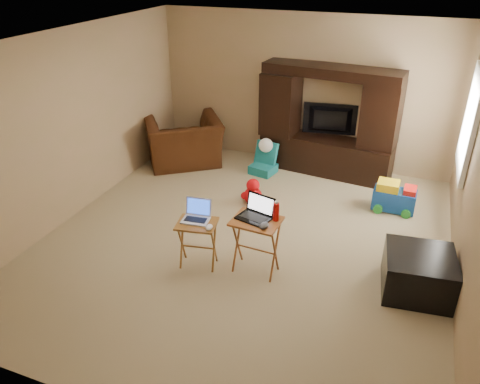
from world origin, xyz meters
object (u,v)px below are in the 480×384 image
at_px(television, 330,120).
at_px(child_rocker, 263,159).
at_px(push_toy, 394,196).
at_px(tray_table_right, 256,246).
at_px(plush_toy, 253,191).
at_px(mouse_right, 264,226).
at_px(recliner, 184,142).
at_px(entertainment_center, 328,121).
at_px(water_bottle, 276,212).
at_px(tray_table_left, 198,244).
at_px(ottoman, 418,273).
at_px(laptop_left, 195,212).
at_px(mouse_left, 209,227).
at_px(laptop_right, 254,209).

distance_m(television, child_rocker, 1.26).
xyz_separation_m(push_toy, tray_table_right, (-1.38, -2.06, 0.12)).
distance_m(plush_toy, mouse_right, 1.85).
bearing_deg(mouse_right, tray_table_right, 137.29).
bearing_deg(television, recliner, 7.97).
bearing_deg(entertainment_center, water_bottle, -82.98).
bearing_deg(recliner, plush_toy, 112.98).
distance_m(television, recliner, 2.50).
bearing_deg(child_rocker, recliner, -163.94).
relative_size(tray_table_left, water_bottle, 2.77).
relative_size(ottoman, water_bottle, 3.43).
relative_size(ottoman, tray_table_left, 1.24).
bearing_deg(plush_toy, push_toy, 15.77).
height_order(entertainment_center, tray_table_right, entertainment_center).
relative_size(recliner, plush_toy, 3.03).
bearing_deg(tray_table_left, laptop_left, 124.79).
distance_m(child_rocker, tray_table_right, 2.69).
height_order(tray_table_right, mouse_left, tray_table_right).
bearing_deg(laptop_left, water_bottle, 5.18).
distance_m(recliner, mouse_left, 3.18).
bearing_deg(television, entertainment_center, 81.15).
xyz_separation_m(entertainment_center, recliner, (-2.36, -0.55, -0.48)).
xyz_separation_m(ottoman, tray_table_right, (-1.77, -0.29, 0.11)).
bearing_deg(mouse_left, recliner, 122.47).
xyz_separation_m(plush_toy, laptop_left, (-0.13, -1.62, 0.50)).
bearing_deg(child_rocker, tray_table_right, -61.64).
distance_m(ottoman, water_bottle, 1.68).
relative_size(television, water_bottle, 4.24).
height_order(child_rocker, laptop_left, laptop_left).
xyz_separation_m(television, push_toy, (1.21, -1.12, -0.62)).
xyz_separation_m(push_toy, mouse_right, (-1.25, -2.18, 0.49)).
bearing_deg(water_bottle, mouse_left, -157.19).
height_order(tray_table_right, laptop_right, laptop_right).
distance_m(recliner, push_toy, 3.59).
xyz_separation_m(entertainment_center, laptop_left, (-0.87, -3.12, -0.18)).
xyz_separation_m(laptop_left, mouse_left, (0.22, -0.10, -0.10)).
height_order(push_toy, water_bottle, water_bottle).
relative_size(recliner, ottoman, 1.70).
distance_m(recliner, tray_table_left, 3.02).
height_order(push_toy, ottoman, ottoman).
height_order(tray_table_left, tray_table_right, tray_table_right).
xyz_separation_m(entertainment_center, water_bottle, (0.03, -2.94, -0.09)).
height_order(ottoman, tray_table_right, tray_table_right).
bearing_deg(tray_table_left, laptop_right, 3.81).
height_order(push_toy, mouse_left, mouse_left).
bearing_deg(laptop_left, mouse_left, -31.27).
xyz_separation_m(child_rocker, water_bottle, (0.97, -2.50, 0.54)).
distance_m(entertainment_center, recliner, 2.47).
bearing_deg(recliner, mouse_left, 86.16).
distance_m(ottoman, tray_table_left, 2.48).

